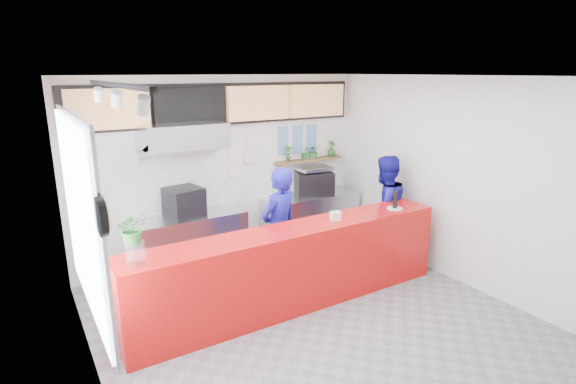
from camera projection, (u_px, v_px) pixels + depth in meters
name	position (u px, v px, depth m)	size (l,w,h in m)	color
floor	(310.00, 318.00, 5.73)	(5.00, 5.00, 0.00)	slate
ceiling	(314.00, 76.00, 4.95)	(5.00, 5.00, 0.00)	silver
wall_back	(226.00, 169.00, 7.39)	(5.00, 5.00, 0.00)	white
wall_left	(85.00, 248.00, 4.07)	(5.00, 5.00, 0.00)	white
wall_right	(451.00, 180.00, 6.61)	(5.00, 5.00, 0.00)	white
service_counter	(293.00, 268.00, 5.92)	(4.50, 0.60, 1.10)	#BA0F0D
cream_band	(223.00, 101.00, 7.10)	(5.00, 0.02, 0.80)	beige
prep_bench	(189.00, 243.00, 7.02)	(1.80, 0.60, 0.90)	#B2B5BA
panini_oven	(184.00, 202.00, 6.82)	(0.50, 0.50, 0.45)	black
extraction_hood	(183.00, 135.00, 6.53)	(1.20, 0.70, 0.35)	#B2B5BA
hood_lip	(184.00, 149.00, 6.58)	(1.20, 0.70, 0.08)	#B2B5BA
right_bench	(310.00, 219.00, 8.18)	(1.80, 0.60, 0.90)	#B2B5BA
espresso_machine	(314.00, 183.00, 8.05)	(0.65, 0.46, 0.42)	black
espresso_tray	(314.00, 169.00, 7.98)	(0.58, 0.40, 0.05)	#AFB1B7
herb_shelf	(309.00, 160.00, 8.12)	(1.40, 0.18, 0.04)	brown
menu_board_far_left	(109.00, 109.00, 6.13)	(1.10, 0.10, 0.55)	tan
menu_board_mid_left	(190.00, 106.00, 6.72)	(1.10, 0.10, 0.55)	black
menu_board_mid_right	(258.00, 103.00, 7.31)	(1.10, 0.10, 0.55)	tan
menu_board_far_right	(317.00, 101.00, 7.90)	(1.10, 0.10, 0.55)	tan
soffit	(224.00, 104.00, 7.09)	(4.80, 0.04, 0.65)	black
window_pane	(81.00, 218.00, 4.28)	(0.04, 2.20, 1.90)	silver
window_frame	(83.00, 218.00, 4.29)	(0.03, 2.30, 2.00)	#B2B5BA
wall_clock_rim	(101.00, 217.00, 3.21)	(0.30, 0.30, 0.05)	black
wall_clock_face	(106.00, 216.00, 3.23)	(0.26, 0.26, 0.02)	white
track_rail	(115.00, 85.00, 3.90)	(0.05, 2.40, 0.04)	black
dec_plate_a	(234.00, 153.00, 7.38)	(0.24, 0.24, 0.03)	silver
dec_plate_b	(251.00, 157.00, 7.56)	(0.24, 0.24, 0.03)	silver
dec_plate_c	(235.00, 171.00, 7.46)	(0.24, 0.24, 0.03)	silver
dec_plate_d	(253.00, 142.00, 7.52)	(0.24, 0.24, 0.03)	silver
photo_frame_a	(283.00, 134.00, 7.80)	(0.20, 0.02, 0.25)	#598CBF
photo_frame_b	(298.00, 133.00, 7.96)	(0.20, 0.02, 0.25)	#598CBF
photo_frame_c	(312.00, 131.00, 8.11)	(0.20, 0.02, 0.25)	#598CBF
photo_frame_d	(283.00, 148.00, 7.87)	(0.20, 0.02, 0.25)	#598CBF
photo_frame_e	(298.00, 146.00, 8.02)	(0.20, 0.02, 0.25)	#598CBF
photo_frame_f	(311.00, 145.00, 8.17)	(0.20, 0.02, 0.25)	#598CBF
staff_center	(279.00, 229.00, 6.33)	(0.65, 0.43, 1.79)	navy
staff_right	(384.00, 209.00, 7.27)	(0.86, 0.67, 1.77)	navy
herb_a	(288.00, 153.00, 7.85)	(0.15, 0.10, 0.28)	#266423
herb_b	(305.00, 152.00, 8.04)	(0.14, 0.11, 0.26)	#266423
herb_c	(314.00, 151.00, 8.13)	(0.24, 0.21, 0.27)	#266423
herb_d	(332.00, 148.00, 8.33)	(0.16, 0.14, 0.29)	#266423
glass_vase	(135.00, 253.00, 4.67)	(0.20, 0.20, 0.25)	silver
basil_vase	(133.00, 228.00, 4.60)	(0.32, 0.27, 0.35)	#266423
napkin_holder	(335.00, 216.00, 6.07)	(0.14, 0.09, 0.12)	white
white_plate	(395.00, 208.00, 6.57)	(0.22, 0.22, 0.02)	white
pepper_mill	(395.00, 200.00, 6.54)	(0.06, 0.06, 0.26)	black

